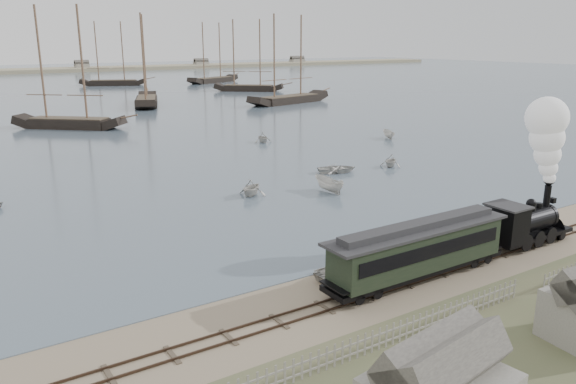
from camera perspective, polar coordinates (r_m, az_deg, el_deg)
ground at (r=37.63m, az=10.57°, el=-7.69°), size 600.00×600.00×0.00m
harbor_water at (r=196.88m, az=-26.15°, el=9.55°), size 600.00×336.00×0.06m
rail_track at (r=36.33m, az=12.75°, el=-8.61°), size 120.00×1.80×0.16m
picket_fence_west at (r=29.06m, az=10.66°, el=-14.99°), size 19.00×0.10×1.20m
locomotive at (r=44.27m, az=24.45°, el=1.10°), size 8.23×3.07×10.26m
passenger_coach at (r=35.67m, az=13.11°, el=-5.56°), size 13.46×2.60×3.27m
beached_dinghy at (r=35.84m, az=6.05°, el=-7.90°), size 3.20×4.46×0.92m
rowboat_1 at (r=53.45m, az=-3.74°, el=0.49°), size 4.05×4.16×1.67m
rowboat_2 at (r=54.80m, az=4.16°, el=0.75°), size 3.93×1.70×1.48m
rowboat_3 at (r=63.03m, az=5.01°, el=2.39°), size 4.35×5.12×0.90m
rowboat_4 at (r=66.69m, az=10.40°, el=3.17°), size 3.59×3.71×1.50m
rowboat_5 at (r=85.78m, az=10.18°, el=5.78°), size 3.52×2.41×1.27m
rowboat_7 at (r=81.24m, az=-2.57°, el=5.57°), size 3.22×2.89×1.52m
schooner_2 at (r=100.47m, az=-21.83°, el=11.69°), size 16.99×15.59×20.00m
schooner_3 at (r=131.25m, az=-14.44°, el=12.88°), size 12.33×22.01×20.00m
schooner_4 at (r=131.55m, az=0.12°, el=13.35°), size 23.60×10.57×20.00m
schooner_5 at (r=163.05m, az=-4.08°, el=13.69°), size 18.03×15.98×20.00m
schooner_8 at (r=191.09m, az=-17.54°, el=13.28°), size 20.74×12.55×20.00m
schooner_9 at (r=196.71m, az=-7.68°, el=13.87°), size 22.04×13.42×20.00m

